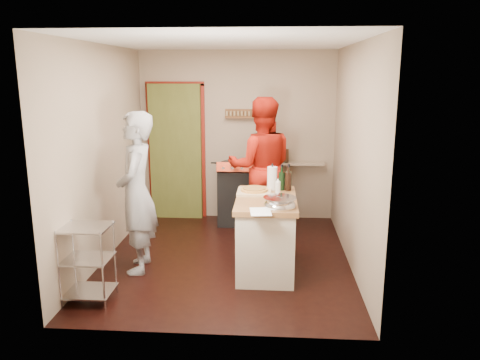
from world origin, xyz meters
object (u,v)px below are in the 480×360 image
(wire_shelving, at_px, (87,260))
(island, at_px, (266,232))
(person_red, at_px, (261,167))
(person_stripe, at_px, (137,193))
(stove, at_px, (239,194))

(wire_shelving, distance_m, island, 1.99)
(wire_shelving, height_order, person_red, person_red)
(wire_shelving, distance_m, person_stripe, 0.99)
(island, bearing_deg, person_red, 94.25)
(island, height_order, person_stripe, person_stripe)
(person_red, bearing_deg, wire_shelving, 47.37)
(person_red, bearing_deg, island, 89.04)
(stove, relative_size, person_stripe, 0.54)
(stove, bearing_deg, island, -75.60)
(stove, height_order, person_red, person_red)
(person_stripe, xyz_separation_m, person_red, (1.38, 1.39, 0.05))
(island, distance_m, person_red, 1.40)
(wire_shelving, relative_size, person_red, 0.41)
(person_stripe, distance_m, person_red, 1.96)
(stove, distance_m, person_red, 0.76)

